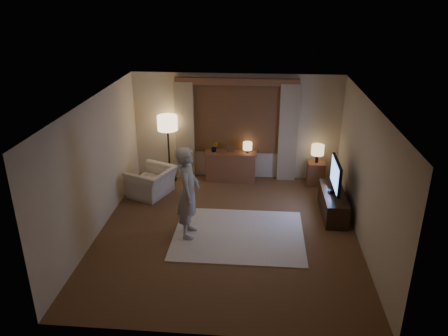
# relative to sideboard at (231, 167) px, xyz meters

# --- Properties ---
(room) EXTENTS (5.04, 5.54, 2.64)m
(room) POSITION_rel_sideboard_xyz_m (0.11, -2.00, 0.98)
(room) COLOR brown
(room) RESTS_ON ground
(rug) EXTENTS (2.50, 2.00, 0.02)m
(rug) POSITION_rel_sideboard_xyz_m (0.34, -2.60, -0.34)
(rug) COLOR white
(rug) RESTS_ON floor
(sideboard) EXTENTS (1.20, 0.40, 0.70)m
(sideboard) POSITION_rel_sideboard_xyz_m (0.00, 0.00, 0.00)
(sideboard) COLOR brown
(sideboard) RESTS_ON floor
(picture_frame) EXTENTS (0.16, 0.02, 0.20)m
(picture_frame) POSITION_rel_sideboard_xyz_m (0.00, 0.00, 0.45)
(picture_frame) COLOR brown
(picture_frame) RESTS_ON sideboard
(plant) EXTENTS (0.17, 0.13, 0.30)m
(plant) POSITION_rel_sideboard_xyz_m (-0.40, 0.00, 0.50)
(plant) COLOR #999999
(plant) RESTS_ON sideboard
(table_lamp_sideboard) EXTENTS (0.22, 0.22, 0.30)m
(table_lamp_sideboard) POSITION_rel_sideboard_xyz_m (0.40, 0.00, 0.55)
(table_lamp_sideboard) COLOR black
(table_lamp_sideboard) RESTS_ON sideboard
(floor_lamp) EXTENTS (0.48, 0.48, 1.64)m
(floor_lamp) POSITION_rel_sideboard_xyz_m (-1.51, -0.10, 1.03)
(floor_lamp) COLOR black
(floor_lamp) RESTS_ON floor
(armchair) EXTENTS (1.16, 1.23, 0.64)m
(armchair) POSITION_rel_sideboard_xyz_m (-1.75, -0.98, -0.03)
(armchair) COLOR beige
(armchair) RESTS_ON floor
(side_table) EXTENTS (0.40, 0.40, 0.56)m
(side_table) POSITION_rel_sideboard_xyz_m (2.06, -0.05, -0.07)
(side_table) COLOR brown
(side_table) RESTS_ON floor
(table_lamp_side) EXTENTS (0.30, 0.30, 0.44)m
(table_lamp_side) POSITION_rel_sideboard_xyz_m (2.06, -0.05, 0.52)
(table_lamp_side) COLOR black
(table_lamp_side) RESTS_ON side_table
(tv_stand) EXTENTS (0.45, 1.40, 0.50)m
(tv_stand) POSITION_rel_sideboard_xyz_m (2.26, -1.58, -0.10)
(tv_stand) COLOR black
(tv_stand) RESTS_ON floor
(tv) EXTENTS (0.24, 0.99, 0.71)m
(tv) POSITION_rel_sideboard_xyz_m (2.26, -1.58, 0.54)
(tv) COLOR black
(tv) RESTS_ON tv_stand
(person) EXTENTS (0.43, 0.65, 1.79)m
(person) POSITION_rel_sideboard_xyz_m (-0.61, -2.67, 0.56)
(person) COLOR #ACA69F
(person) RESTS_ON rug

